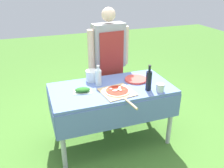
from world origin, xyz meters
name	(u,v)px	position (x,y,z in m)	size (l,w,h in m)	color
ground_plane	(112,139)	(0.00, 0.00, 0.00)	(12.00, 12.00, 0.00)	#477A2D
prep_table	(112,95)	(0.00, 0.00, 0.64)	(1.42, 0.73, 0.74)	#607AB7
person_cook	(109,57)	(0.16, 0.55, 0.92)	(0.58, 0.23, 1.56)	#333D56
pizza_on_peel	(118,92)	(0.01, -0.16, 0.75)	(0.38, 0.60, 0.05)	#D1B27F
oil_bottle	(149,80)	(0.36, -0.20, 0.86)	(0.07, 0.07, 0.30)	black
water_bottle	(98,76)	(-0.13, 0.10, 0.86)	(0.07, 0.07, 0.25)	silver
herb_container	(83,90)	(-0.34, -0.01, 0.77)	(0.22, 0.15, 0.05)	silver
mixing_tub	(92,76)	(-0.16, 0.26, 0.81)	(0.16, 0.16, 0.13)	silver
plate_stack	(136,79)	(0.35, 0.08, 0.75)	(0.28, 0.28, 0.02)	#DB4C42
sauce_jar	(160,88)	(0.47, -0.28, 0.78)	(0.09, 0.09, 0.09)	silver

